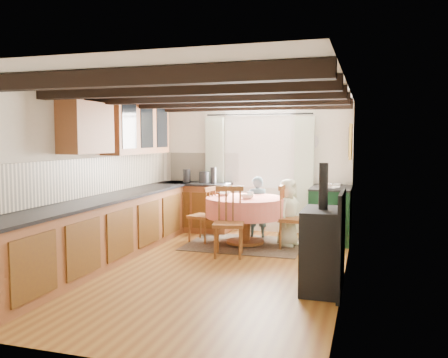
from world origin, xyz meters
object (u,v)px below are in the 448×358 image
(chair_left, at_px, (202,214))
(chair_right, at_px, (294,217))
(chair_near, at_px, (229,222))
(aga_range, at_px, (331,213))
(cast_iron_stove, at_px, (323,227))
(dining_table, at_px, (245,221))
(child_right, at_px, (288,213))
(cup, at_px, (250,195))
(child_far, at_px, (257,207))

(chair_left, distance_m, chair_right, 1.55)
(chair_near, distance_m, aga_range, 2.06)
(chair_right, bearing_deg, cast_iron_stove, -157.97)
(dining_table, bearing_deg, aga_range, 27.86)
(dining_table, relative_size, cast_iron_stove, 0.88)
(aga_range, height_order, child_right, child_right)
(dining_table, relative_size, cup, 11.65)
(cast_iron_stove, height_order, child_far, cast_iron_stove)
(chair_right, bearing_deg, aga_range, -30.56)
(chair_right, relative_size, child_far, 0.94)
(aga_range, xyz_separation_m, child_right, (-0.64, -0.58, 0.07))
(aga_range, bearing_deg, child_right, -137.94)
(dining_table, xyz_separation_m, child_far, (0.06, 0.62, 0.15))
(chair_near, bearing_deg, aga_range, 36.67)
(dining_table, height_order, child_right, child_right)
(chair_right, distance_m, cast_iron_stove, 2.11)
(chair_near, bearing_deg, child_far, 74.56)
(child_far, distance_m, cup, 0.71)
(child_far, bearing_deg, chair_near, 74.19)
(child_right, bearing_deg, chair_near, 155.47)
(chair_right, height_order, child_right, child_right)
(dining_table, relative_size, chair_near, 1.25)
(chair_right, xyz_separation_m, child_right, (-0.12, 0.17, 0.04))
(cup, bearing_deg, cast_iron_stove, -56.15)
(chair_near, distance_m, child_far, 1.46)
(dining_table, bearing_deg, cast_iron_stove, -54.81)
(chair_near, bearing_deg, cup, 69.50)
(chair_near, bearing_deg, child_right, 41.12)
(chair_right, relative_size, child_right, 0.93)
(aga_range, distance_m, cup, 1.49)
(aga_range, relative_size, child_far, 0.95)
(chair_left, bearing_deg, cup, 102.25)
(dining_table, distance_m, chair_left, 0.75)
(chair_left, bearing_deg, chair_near, 53.90)
(chair_left, relative_size, cast_iron_stove, 0.64)
(chair_near, bearing_deg, cast_iron_stove, -50.77)
(chair_left, relative_size, cup, 8.51)
(chair_left, bearing_deg, child_right, 108.51)
(aga_range, xyz_separation_m, cast_iron_stove, (0.11, -2.74, 0.26))
(chair_right, xyz_separation_m, cup, (-0.72, 0.02, 0.33))
(aga_range, relative_size, child_right, 0.94)
(chair_near, bearing_deg, chair_left, 118.97)
(chair_right, xyz_separation_m, aga_range, (0.52, 0.75, -0.03))
(chair_left, bearing_deg, chair_right, 101.90)
(aga_range, xyz_separation_m, child_far, (-1.27, -0.08, 0.07))
(chair_left, distance_m, cup, 0.91)
(dining_table, bearing_deg, chair_near, -92.88)
(dining_table, distance_m, cup, 0.45)
(chair_left, height_order, cast_iron_stove, cast_iron_stove)
(chair_near, xyz_separation_m, child_right, (0.73, 0.96, 0.03))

